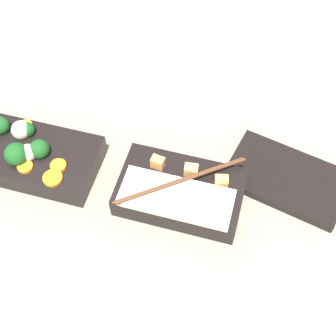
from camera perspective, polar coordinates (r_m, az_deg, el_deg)
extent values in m
plane|color=gray|center=(0.82, -7.09, -1.67)|extent=(3.00, 3.00, 0.00)
cube|color=black|center=(0.84, -15.42, 1.13)|extent=(0.20, 0.12, 0.04)
sphere|color=#19511E|center=(0.87, -19.77, 4.86)|extent=(0.03, 0.03, 0.03)
sphere|color=#19511E|center=(0.82, -17.99, 1.58)|extent=(0.04, 0.04, 0.04)
sphere|color=#19511E|center=(0.85, -16.82, 4.48)|extent=(0.03, 0.03, 0.03)
sphere|color=#19511E|center=(0.82, -15.28, 2.46)|extent=(0.03, 0.03, 0.03)
cylinder|color=orange|center=(0.81, -17.01, 0.14)|extent=(0.04, 0.04, 0.01)
cylinder|color=orange|center=(0.86, -16.93, 4.95)|extent=(0.03, 0.03, 0.01)
cylinder|color=orange|center=(0.79, -13.21, 0.25)|extent=(0.04, 0.04, 0.01)
cylinder|color=orange|center=(0.78, -13.88, -1.20)|extent=(0.04, 0.04, 0.01)
sphere|color=beige|center=(0.82, -16.69, 1.80)|extent=(0.03, 0.03, 0.03)
sphere|color=beige|center=(0.85, -17.48, 4.43)|extent=(0.03, 0.03, 0.03)
cube|color=black|center=(0.77, 1.48, -3.05)|extent=(0.20, 0.12, 0.04)
cube|color=silver|center=(0.74, 1.02, -3.63)|extent=(0.18, 0.07, 0.01)
cube|color=#F4A356|center=(0.77, -1.25, 0.68)|extent=(0.02, 0.02, 0.02)
cube|color=#EAB266|center=(0.76, 2.83, -0.30)|extent=(0.02, 0.02, 0.02)
cube|color=#F4A356|center=(0.75, 6.52, -1.64)|extent=(0.02, 0.02, 0.02)
sphere|color=#381942|center=(0.76, 6.14, -1.18)|extent=(0.01, 0.01, 0.01)
cylinder|color=#56331E|center=(0.74, 1.64, -1.86)|extent=(0.18, 0.14, 0.01)
cylinder|color=#56331E|center=(0.75, 1.43, -1.44)|extent=(0.18, 0.14, 0.01)
cube|color=black|center=(0.83, 14.23, -1.23)|extent=(0.22, 0.16, 0.02)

